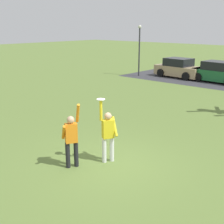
{
  "coord_description": "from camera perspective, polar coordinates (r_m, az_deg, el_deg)",
  "views": [
    {
      "loc": [
        5.92,
        -6.5,
        4.26
      ],
      "look_at": [
        -0.39,
        0.6,
        1.5
      ],
      "focal_mm": 48.24,
      "sensor_mm": 36.0,
      "label": 1
    }
  ],
  "objects": [
    {
      "name": "lamppost_by_lot",
      "position": [
        26.2,
        5.21,
        12.44
      ],
      "size": [
        0.28,
        0.28,
        4.26
      ],
      "color": "#2D2D33",
      "rests_on": "ground_plane"
    },
    {
      "name": "ground_plane",
      "position": [
        9.77,
        -0.61,
        -9.66
      ],
      "size": [
        120.0,
        120.0,
        0.0
      ],
      "primitive_type": "plane",
      "color": "olive"
    },
    {
      "name": "person_defender",
      "position": [
        9.23,
        -7.73,
        -4.77
      ],
      "size": [
        0.61,
        0.66,
        2.04
      ],
      "rotation": [
        0.0,
        0.0,
        1.06
      ],
      "color": "black",
      "rests_on": "ground_plane"
    },
    {
      "name": "person_catcher",
      "position": [
        9.51,
        -0.76,
        -3.98
      ],
      "size": [
        0.52,
        0.59,
        2.08
      ],
      "rotation": [
        0.0,
        0.0,
        -2.08
      ],
      "color": "silver",
      "rests_on": "ground_plane"
    },
    {
      "name": "parked_car_tan",
      "position": [
        26.21,
        12.61,
        8.04
      ],
      "size": [
        4.26,
        2.35,
        1.59
      ],
      "rotation": [
        0.0,
        0.0,
        -0.1
      ],
      "color": "tan",
      "rests_on": "ground_plane"
    },
    {
      "name": "frisbee_disc",
      "position": [
        9.12,
        -2.13,
        2.43
      ],
      "size": [
        0.25,
        0.25,
        0.02
      ],
      "primitive_type": "cylinder",
      "color": "white",
      "rests_on": "person_catcher"
    },
    {
      "name": "parked_car_green",
      "position": [
        24.7,
        19.59,
        7.02
      ],
      "size": [
        4.26,
        2.35,
        1.59
      ],
      "rotation": [
        0.0,
        0.0,
        -0.1
      ],
      "color": "#1E6633",
      "rests_on": "ground_plane"
    }
  ]
}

